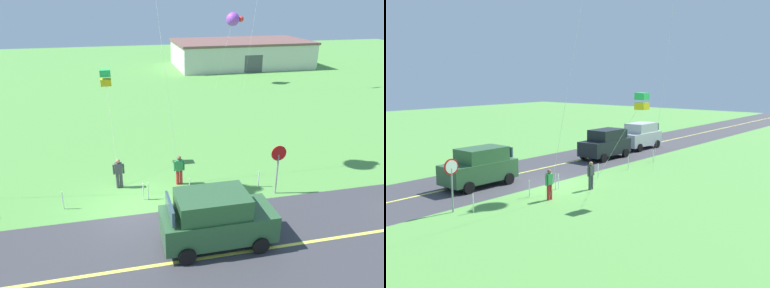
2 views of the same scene
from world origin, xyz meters
TOP-DOWN VIEW (x-y plane):
  - ground_plane at (0.00, 0.00)m, footprint 120.00×120.00m
  - asphalt_road at (0.00, -4.00)m, footprint 120.00×7.00m
  - road_centre_stripe at (0.00, -4.00)m, footprint 120.00×0.16m
  - car_suv_foreground at (2.95, -3.20)m, footprint 4.40×2.12m
  - stop_sign at (6.95, -0.10)m, footprint 0.76×0.08m
  - person_adult_near at (2.47, 1.89)m, footprint 0.58×0.22m
  - person_adult_companion at (-0.58, 2.19)m, footprint 0.58×0.22m
  - kite_blue_mid at (-0.85, 5.27)m, footprint 0.56×3.36m
  - kite_green_far at (12.56, 23.70)m, footprint 3.45×2.46m
  - warehouse_distant at (17.33, 33.96)m, footprint 18.36×10.20m
  - fence_post_2 at (-3.18, 0.70)m, footprint 0.05×0.05m
  - fence_post_3 at (0.49, 0.70)m, footprint 0.05×0.05m
  - fence_post_4 at (0.72, 0.70)m, footprint 0.05×0.05m
  - fence_post_5 at (2.76, 0.70)m, footprint 0.05×0.05m
  - fence_post_6 at (6.38, 0.70)m, footprint 0.05×0.05m

SIDE VIEW (x-z plane):
  - ground_plane at x=0.00m, z-range -0.10..0.00m
  - asphalt_road at x=0.00m, z-range 0.00..0.00m
  - road_centre_stripe at x=0.00m, z-range 0.00..0.01m
  - fence_post_2 at x=-3.18m, z-range 0.00..0.90m
  - fence_post_3 at x=0.49m, z-range 0.00..0.90m
  - fence_post_4 at x=0.72m, z-range 0.00..0.90m
  - fence_post_5 at x=2.76m, z-range 0.00..0.90m
  - fence_post_6 at x=6.38m, z-range 0.00..0.90m
  - person_adult_near at x=2.47m, z-range 0.06..1.66m
  - person_adult_companion at x=-0.58m, z-range 0.06..1.66m
  - car_suv_foreground at x=2.95m, z-range 0.03..2.27m
  - warehouse_distant at x=17.33m, z-range 0.00..3.50m
  - stop_sign at x=6.95m, z-range 0.52..3.08m
  - kite_blue_mid at x=-0.85m, z-range 2.31..7.81m
  - kite_green_far at x=12.56m, z-range 3.08..10.65m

